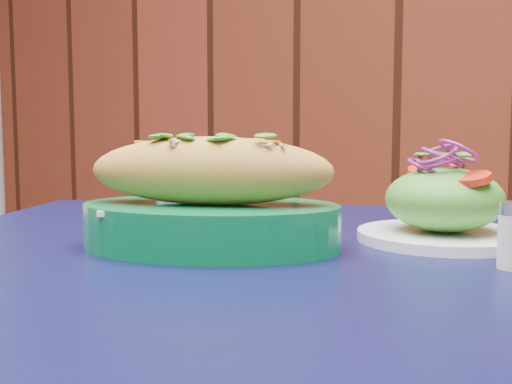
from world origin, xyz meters
The scene contains 4 objects.
cafe_table centered at (-0.07, 1.34, 0.66)m, with size 1.04×1.04×0.75m.
banh_mi_basket centered at (-0.09, 1.32, 0.80)m, with size 0.33×0.27×0.13m.
salad_plate centered at (0.12, 1.49, 0.79)m, with size 0.20×0.20×0.11m.
water_glass centered at (-0.27, 1.50, 0.81)m, with size 0.07×0.07×0.11m, color silver.
Camera 1 is at (0.29, 0.73, 0.89)m, focal length 45.00 mm.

